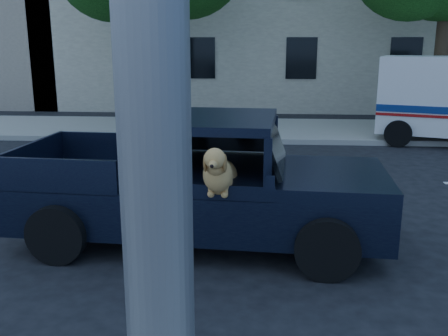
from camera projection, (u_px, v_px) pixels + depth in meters
The scene contains 5 objects.
ground at pixel (298, 244), 7.10m from camera, with size 120.00×120.00×0.00m, color black.
far_sidewalk at pixel (278, 130), 15.98m from camera, with size 60.00×4.00×0.15m, color gray.
lane_stripes at pixel (384, 182), 10.25m from camera, with size 21.60×0.14×0.01m, color silver, non-canonical shape.
building_main at pixel (344, 2), 21.76m from camera, with size 26.00×6.00×9.00m, color beige.
pickup_truck at pixel (196, 200), 7.07m from camera, with size 5.19×2.76×1.81m.
Camera 1 is at (-0.57, -6.69, 2.78)m, focal length 40.00 mm.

